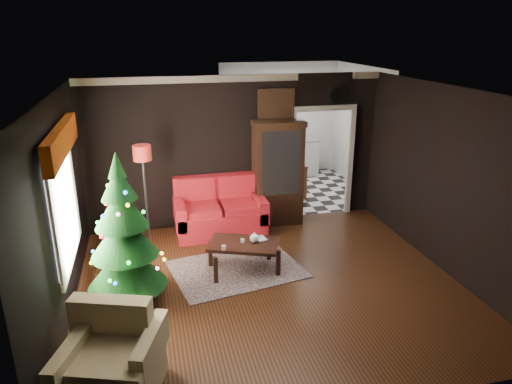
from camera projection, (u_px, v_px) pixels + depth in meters
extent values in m
plane|color=black|center=(270.00, 285.00, 6.92)|extent=(5.50, 5.50, 0.00)
plane|color=white|center=(273.00, 93.00, 6.00)|extent=(5.50, 5.50, 0.00)
plane|color=black|center=(236.00, 152.00, 8.76)|extent=(5.50, 0.00, 5.50)
plane|color=black|center=(346.00, 289.00, 4.17)|extent=(5.50, 0.00, 5.50)
plane|color=black|center=(58.00, 213.00, 5.85)|extent=(0.00, 5.50, 5.50)
plane|color=black|center=(448.00, 181.00, 7.07)|extent=(0.00, 5.50, 5.50)
cube|color=white|center=(63.00, 204.00, 6.03)|extent=(0.05, 1.60, 1.40)
cube|color=#7B2B04|center=(61.00, 141.00, 5.78)|extent=(0.12, 2.10, 0.35)
plane|color=silver|center=(296.00, 190.00, 10.97)|extent=(3.00, 3.00, 0.00)
cube|color=white|center=(280.00, 107.00, 11.74)|extent=(0.70, 0.06, 0.70)
cube|color=#523644|center=(237.00, 269.00, 7.38)|extent=(2.16, 1.74, 0.01)
cylinder|color=white|center=(243.00, 241.00, 7.20)|extent=(0.07, 0.07, 0.05)
cylinder|color=silver|center=(224.00, 248.00, 6.96)|extent=(0.09, 0.09, 0.06)
imported|color=gray|center=(256.00, 234.00, 7.24)|extent=(0.15, 0.05, 0.21)
cylinder|color=silver|center=(338.00, 96.00, 8.82)|extent=(0.32, 0.32, 0.06)
cube|color=#C08648|center=(276.00, 105.00, 8.60)|extent=(0.62, 0.05, 0.52)
cube|color=silver|center=(281.00, 158.00, 11.92)|extent=(1.80, 0.60, 0.90)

